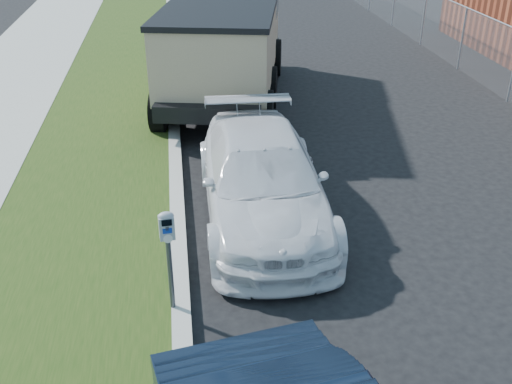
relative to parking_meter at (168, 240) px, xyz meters
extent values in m
plane|color=black|center=(2.70, 0.46, -1.18)|extent=(120.00, 120.00, 0.00)
cube|color=gray|center=(0.10, 2.46, -1.11)|extent=(0.25, 50.00, 0.15)
cube|color=#1E380F|center=(-1.50, 2.46, -1.12)|extent=(3.00, 50.00, 0.13)
cylinder|color=#91969E|center=(8.70, 10.46, -0.28)|extent=(0.06, 0.06, 1.80)
cylinder|color=#91969E|center=(8.70, 13.46, -0.28)|extent=(0.06, 0.06, 1.80)
cylinder|color=#91969E|center=(8.70, 16.46, -0.28)|extent=(0.06, 0.06, 1.80)
cylinder|color=#3F4247|center=(0.00, 0.00, -0.52)|extent=(0.07, 0.07, 1.05)
cube|color=gray|center=(0.00, 0.00, 0.18)|extent=(0.20, 0.14, 0.31)
ellipsoid|color=gray|center=(0.00, 0.00, 0.34)|extent=(0.21, 0.15, 0.12)
cube|color=black|center=(0.01, -0.07, 0.29)|extent=(0.13, 0.02, 0.08)
cube|color=#0D2E96|center=(0.01, -0.06, 0.17)|extent=(0.12, 0.02, 0.07)
cylinder|color=silver|center=(0.01, -0.06, 0.06)|extent=(0.12, 0.02, 0.12)
cube|color=#3F4247|center=(0.01, -0.06, 0.20)|extent=(0.04, 0.01, 0.05)
imported|color=white|center=(1.54, 2.42, -0.47)|extent=(2.08, 4.94, 1.42)
cube|color=black|center=(1.47, 8.61, -0.43)|extent=(3.59, 6.93, 0.36)
cube|color=#9B8364|center=(1.96, 10.93, 0.42)|extent=(2.76, 2.32, 2.06)
cube|color=black|center=(1.96, 10.93, 0.83)|extent=(2.79, 2.35, 0.62)
cube|color=#9B8364|center=(1.30, 7.81, 0.42)|extent=(3.32, 4.75, 1.65)
cube|color=black|center=(1.30, 7.81, 1.27)|extent=(3.44, 4.87, 0.12)
cube|color=black|center=(2.16, 11.89, -0.51)|extent=(2.45, 0.67, 0.31)
cylinder|color=black|center=(0.78, 11.08, -0.66)|extent=(0.54, 1.08, 1.03)
cylinder|color=black|center=(3.10, 10.59, -0.66)|extent=(0.54, 1.08, 1.03)
cylinder|color=black|center=(0.20, 8.35, -0.66)|extent=(0.54, 1.08, 1.03)
cylinder|color=black|center=(2.52, 7.86, -0.66)|extent=(0.54, 1.08, 1.03)
cylinder|color=black|center=(-0.18, 6.54, -0.66)|extent=(0.54, 1.08, 1.03)
cylinder|color=black|center=(2.14, 6.05, -0.66)|extent=(0.54, 1.08, 1.03)
camera|label=1|loc=(0.24, -6.36, 3.99)|focal=42.00mm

